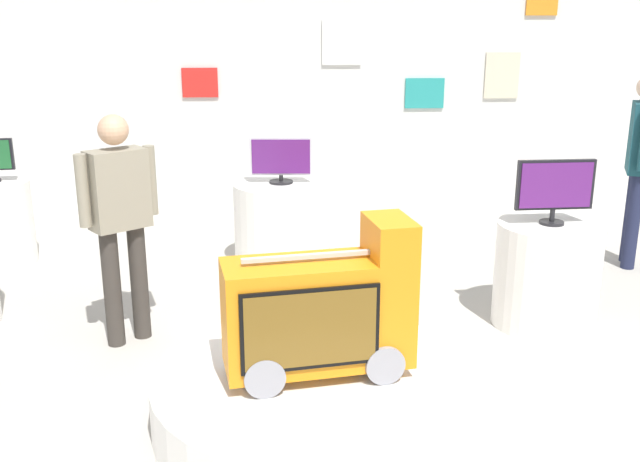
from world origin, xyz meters
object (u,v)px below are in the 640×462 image
at_px(tv_on_right_rear, 281,159).
at_px(display_pedestal_center_rear, 547,275).
at_px(novelty_firetruck_tv, 322,315).
at_px(shopper_browsing_near_truck, 640,157).
at_px(display_pedestal_right_rear, 282,224).
at_px(shopper_browsing_rear, 120,213).
at_px(main_display_pedestal, 318,398).
at_px(tv_on_center_rear, 555,187).

bearing_deg(tv_on_right_rear, display_pedestal_center_rear, -36.73).
relative_size(novelty_firetruck_tv, shopper_browsing_near_truck, 0.62).
bearing_deg(tv_on_right_rear, display_pedestal_right_rear, 93.66).
bearing_deg(shopper_browsing_near_truck, display_pedestal_right_rear, 176.74).
bearing_deg(display_pedestal_center_rear, shopper_browsing_rear, -177.90).
distance_m(main_display_pedestal, display_pedestal_right_rear, 2.71).
xyz_separation_m(tv_on_center_rear, tv_on_right_rear, (-1.92, 1.44, -0.05)).
relative_size(novelty_firetruck_tv, tv_on_center_rear, 1.89).
xyz_separation_m(shopper_browsing_near_truck, shopper_browsing_rear, (-4.25, -1.37, -0.07)).
bearing_deg(display_pedestal_right_rear, tv_on_right_rear, -86.34).
bearing_deg(novelty_firetruck_tv, shopper_browsing_rear, 138.16).
distance_m(main_display_pedestal, shopper_browsing_near_truck, 4.00).
distance_m(display_pedestal_center_rear, shopper_browsing_rear, 3.06).
relative_size(main_display_pedestal, shopper_browsing_near_truck, 1.07).
bearing_deg(display_pedestal_center_rear, shopper_browsing_near_truck, 45.27).
xyz_separation_m(display_pedestal_right_rear, shopper_browsing_rear, (-1.09, -1.55, 0.54)).
xyz_separation_m(novelty_firetruck_tv, display_pedestal_right_rear, (-0.19, 2.70, -0.27)).
relative_size(display_pedestal_right_rear, shopper_browsing_rear, 0.54).
relative_size(display_pedestal_center_rear, tv_on_right_rear, 1.38).
bearing_deg(display_pedestal_center_rear, tv_on_center_rear, -92.02).
relative_size(tv_on_center_rear, shopper_browsing_rear, 0.35).
bearing_deg(display_pedestal_right_rear, tv_on_center_rear, -36.89).
bearing_deg(display_pedestal_center_rear, main_display_pedestal, -144.25).
bearing_deg(main_display_pedestal, display_pedestal_center_rear, 35.75).
height_order(display_pedestal_right_rear, shopper_browsing_near_truck, shopper_browsing_near_truck).
relative_size(novelty_firetruck_tv, shopper_browsing_rear, 0.67).
relative_size(display_pedestal_right_rear, shopper_browsing_near_truck, 0.50).
height_order(novelty_firetruck_tv, display_pedestal_center_rear, novelty_firetruck_tv).
xyz_separation_m(display_pedestal_center_rear, display_pedestal_right_rear, (-1.92, 1.44, 0.00)).
xyz_separation_m(display_pedestal_center_rear, shopper_browsing_rear, (-3.01, -0.11, 0.54)).
height_order(display_pedestal_center_rear, shopper_browsing_rear, shopper_browsing_rear).
bearing_deg(shopper_browsing_rear, shopper_browsing_near_truck, 17.81).
bearing_deg(novelty_firetruck_tv, tv_on_center_rear, 36.06).
relative_size(shopper_browsing_near_truck, shopper_browsing_rear, 1.08).
distance_m(novelty_firetruck_tv, display_pedestal_right_rear, 2.72).
distance_m(novelty_firetruck_tv, shopper_browsing_near_truck, 3.91).
distance_m(tv_on_center_rear, shopper_browsing_rear, 3.01).
bearing_deg(novelty_firetruck_tv, tv_on_right_rear, 94.12).
height_order(display_pedestal_center_rear, tv_on_center_rear, tv_on_center_rear).
bearing_deg(tv_on_center_rear, tv_on_right_rear, 143.18).
xyz_separation_m(main_display_pedestal, display_pedestal_right_rear, (-0.17, 2.69, 0.23)).
relative_size(main_display_pedestal, tv_on_center_rear, 3.27).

